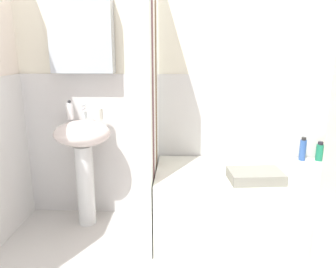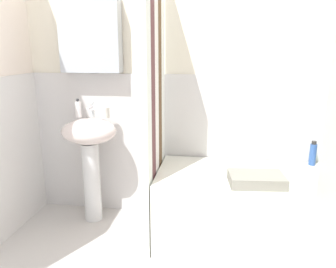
{
  "view_description": "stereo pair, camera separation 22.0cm",
  "coord_description": "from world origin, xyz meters",
  "px_view_note": "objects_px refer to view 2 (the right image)",
  "views": [
    {
      "loc": [
        -0.23,
        -1.39,
        1.39
      ],
      "look_at": [
        -0.32,
        0.74,
        0.84
      ],
      "focal_mm": 35.25,
      "sensor_mm": 36.0,
      "label": 1
    },
    {
      "loc": [
        -0.01,
        -1.37,
        1.39
      ],
      "look_at": [
        -0.32,
        0.74,
        0.84
      ],
      "focal_mm": 35.25,
      "sensor_mm": 36.0,
      "label": 2
    }
  ],
  "objects_px": {
    "sink": "(90,147)",
    "toothbrush_cup": "(105,112)",
    "conditioner_bottle": "(331,157)",
    "shampoo_bottle": "(313,154)",
    "towel_folded": "(256,179)",
    "soap_dispenser": "(78,109)",
    "bathtub": "(259,209)"
  },
  "relations": [
    {
      "from": "conditioner_bottle",
      "to": "shampoo_bottle",
      "type": "distance_m",
      "value": 0.13
    },
    {
      "from": "bathtub",
      "to": "shampoo_bottle",
      "type": "relative_size",
      "value": 7.79
    },
    {
      "from": "sink",
      "to": "shampoo_bottle",
      "type": "height_order",
      "value": "sink"
    },
    {
      "from": "sink",
      "to": "towel_folded",
      "type": "height_order",
      "value": "sink"
    },
    {
      "from": "soap_dispenser",
      "to": "bathtub",
      "type": "relative_size",
      "value": 0.1
    },
    {
      "from": "sink",
      "to": "toothbrush_cup",
      "type": "distance_m",
      "value": 0.31
    },
    {
      "from": "shampoo_bottle",
      "to": "conditioner_bottle",
      "type": "bearing_deg",
      "value": -0.45
    },
    {
      "from": "conditioner_bottle",
      "to": "shampoo_bottle",
      "type": "height_order",
      "value": "shampoo_bottle"
    },
    {
      "from": "conditioner_bottle",
      "to": "toothbrush_cup",
      "type": "bearing_deg",
      "value": -178.42
    },
    {
      "from": "sink",
      "to": "toothbrush_cup",
      "type": "height_order",
      "value": "toothbrush_cup"
    },
    {
      "from": "shampoo_bottle",
      "to": "towel_folded",
      "type": "relative_size",
      "value": 0.54
    },
    {
      "from": "soap_dispenser",
      "to": "towel_folded",
      "type": "bearing_deg",
      "value": -15.81
    },
    {
      "from": "soap_dispenser",
      "to": "bathtub",
      "type": "distance_m",
      "value": 1.59
    },
    {
      "from": "bathtub",
      "to": "sink",
      "type": "bearing_deg",
      "value": 173.95
    },
    {
      "from": "sink",
      "to": "toothbrush_cup",
      "type": "relative_size",
      "value": 10.22
    },
    {
      "from": "bathtub",
      "to": "shampoo_bottle",
      "type": "height_order",
      "value": "shampoo_bottle"
    },
    {
      "from": "soap_dispenser",
      "to": "conditioner_bottle",
      "type": "bearing_deg",
      "value": 1.76
    },
    {
      "from": "sink",
      "to": "soap_dispenser",
      "type": "height_order",
      "value": "soap_dispenser"
    },
    {
      "from": "toothbrush_cup",
      "to": "towel_folded",
      "type": "distance_m",
      "value": 1.27
    },
    {
      "from": "soap_dispenser",
      "to": "shampoo_bottle",
      "type": "bearing_deg",
      "value": 1.92
    },
    {
      "from": "soap_dispenser",
      "to": "shampoo_bottle",
      "type": "height_order",
      "value": "soap_dispenser"
    },
    {
      "from": "soap_dispenser",
      "to": "toothbrush_cup",
      "type": "height_order",
      "value": "soap_dispenser"
    },
    {
      "from": "conditioner_bottle",
      "to": "towel_folded",
      "type": "xyz_separation_m",
      "value": [
        -0.6,
        -0.45,
        -0.04
      ]
    },
    {
      "from": "shampoo_bottle",
      "to": "bathtub",
      "type": "bearing_deg",
      "value": -146.95
    },
    {
      "from": "soap_dispenser",
      "to": "shampoo_bottle",
      "type": "relative_size",
      "value": 0.79
    },
    {
      "from": "sink",
      "to": "bathtub",
      "type": "bearing_deg",
      "value": -6.05
    },
    {
      "from": "soap_dispenser",
      "to": "bathtub",
      "type": "xyz_separation_m",
      "value": [
        1.43,
        -0.2,
        -0.66
      ]
    },
    {
      "from": "bathtub",
      "to": "shampoo_bottle",
      "type": "bearing_deg",
      "value": 33.05
    },
    {
      "from": "sink",
      "to": "shampoo_bottle",
      "type": "relative_size",
      "value": 4.55
    },
    {
      "from": "toothbrush_cup",
      "to": "shampoo_bottle",
      "type": "xyz_separation_m",
      "value": [
        1.62,
        0.05,
        -0.28
      ]
    },
    {
      "from": "toothbrush_cup",
      "to": "soap_dispenser",
      "type": "bearing_deg",
      "value": -176.81
    },
    {
      "from": "soap_dispenser",
      "to": "towel_folded",
      "type": "xyz_separation_m",
      "value": [
        1.37,
        -0.39,
        -0.36
      ]
    }
  ]
}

